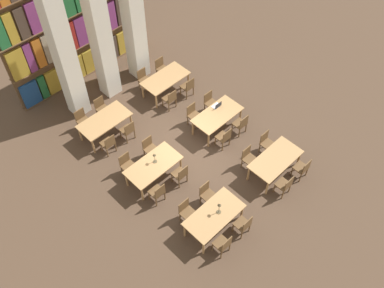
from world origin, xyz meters
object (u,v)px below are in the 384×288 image
object	(u,v)px
chair_11	(150,148)
chair_15	(210,102)
pillar_center	(98,26)
chair_2	(244,225)
reading_table_0	(214,216)
reading_table_5	(165,79)
chair_14	(241,124)
chair_21	(144,79)
chair_9	(127,164)
chair_16	(109,143)
chair_12	(224,137)
desk_lamp_0	(219,207)
chair_19	(102,108)
chair_3	(207,194)
chair_8	(158,192)
reading_table_3	(217,116)
chair_0	(223,244)
reading_table_4	(105,121)
pillar_right	(132,9)
chair_1	(186,211)
chair_7	(266,142)
chair_18	(128,130)
chair_20	(170,99)
chair_17	(82,120)
chair_4	(285,185)
chair_22	(188,86)
pillar_left	(61,46)
desk_lamp_1	(155,157)
chair_5	(248,158)
reading_table_2	(153,166)
chair_13	(193,114)
laptop	(217,106)
reading_table_1	(275,160)
chair_6	(302,168)
chair_10	(181,174)

from	to	relation	value
chair_11	chair_15	size ratio (longest dim) A/B	1.00
pillar_center	chair_2	world-z (taller)	pillar_center
reading_table_0	reading_table_5	xyz separation A→B (m)	(2.93, 5.34, 0.00)
chair_11	chair_14	size ratio (longest dim) A/B	1.00
chair_21	chair_9	bearing A→B (deg)	41.90
pillar_center	reading_table_5	distance (m)	3.20
chair_16	chair_21	size ratio (longest dim) A/B	1.00
reading_table_5	chair_12	bearing A→B (deg)	-96.62
desk_lamp_0	chair_19	distance (m)	6.06
chair_3	chair_8	distance (m)	1.53
reading_table_3	reading_table_5	bearing A→B (deg)	90.94
chair_0	reading_table_4	world-z (taller)	chair_0
pillar_right	chair_1	distance (m)	7.43
chair_7	chair_18	xyz separation A→B (m)	(-3.00, 3.73, 0.00)
pillar_center	chair_20	world-z (taller)	pillar_center
chair_17	reading_table_5	bearing A→B (deg)	169.07
chair_4	chair_21	size ratio (longest dim) A/B	1.00
reading_table_5	chair_21	distance (m)	0.90
chair_9	chair_22	distance (m)	4.15
pillar_left	chair_15	bearing A→B (deg)	-45.35
desk_lamp_1	reading_table_5	distance (m)	3.96
pillar_right	chair_5	distance (m)	6.66
reading_table_2	chair_22	distance (m)	4.00
chair_2	chair_13	size ratio (longest dim) A/B	1.00
chair_5	chair_15	bearing A→B (deg)	-109.53
chair_18	reading_table_5	world-z (taller)	chair_18
reading_table_0	desk_lamp_1	size ratio (longest dim) A/B	4.55
chair_16	laptop	bearing A→B (deg)	-22.67
chair_12	reading_table_5	bearing A→B (deg)	83.38
chair_9	chair_12	world-z (taller)	same
reading_table_1	chair_14	world-z (taller)	chair_14
chair_11	pillar_left	bearing A→B (deg)	-82.93
chair_5	chair_6	distance (m)	1.77
desk_lamp_0	chair_6	distance (m)	3.35
pillar_right	chair_3	bearing A→B (deg)	-111.51
chair_9	chair_17	size ratio (longest dim) A/B	1.00
chair_3	laptop	size ratio (longest dim) A/B	2.76
chair_5	chair_18	bearing A→B (deg)	-60.86
pillar_center	desk_lamp_1	distance (m)	4.91
chair_7	chair_20	bearing A→B (deg)	-76.61
reading_table_3	chair_19	distance (m)	4.22
chair_10	chair_19	bearing A→B (deg)	90.34
pillar_left	chair_10	size ratio (longest dim) A/B	6.80
chair_12	chair_11	bearing A→B (deg)	145.93
chair_21	chair_10	bearing A→B (deg)	64.00
pillar_left	chair_22	bearing A→B (deg)	-34.08
chair_1	chair_11	bearing A→B (deg)	-107.25
chair_6	chair_15	distance (m)	4.17
pillar_center	chair_16	bearing A→B (deg)	-128.17
chair_0	chair_4	distance (m)	2.86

